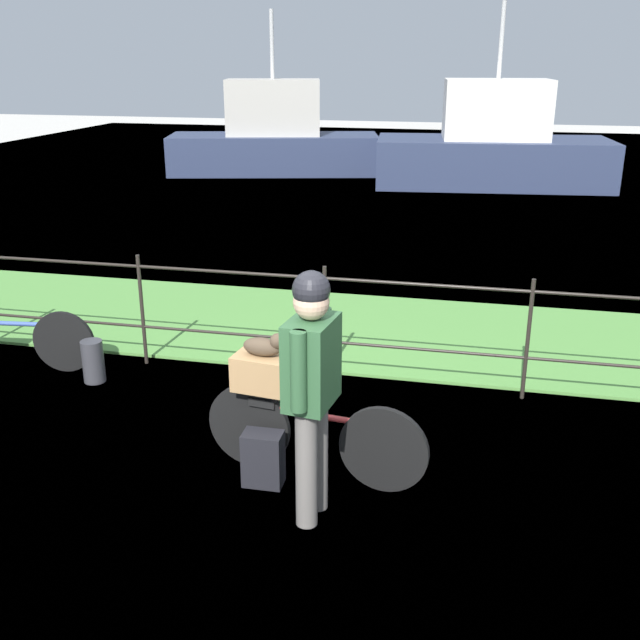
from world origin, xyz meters
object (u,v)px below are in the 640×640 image
(bicycle_main, at_px, (312,434))
(backpack_on_paving, at_px, (263,459))
(wooden_crate, at_px, (263,372))
(bicycle_parked, at_px, (8,337))
(cyclist_person, at_px, (312,377))
(terrier_dog, at_px, (265,346))
(moored_boat_near, at_px, (274,140))
(moored_boat_mid, at_px, (493,148))
(mooring_bollard, at_px, (93,361))

(bicycle_main, distance_m, backpack_on_paving, 0.38)
(wooden_crate, distance_m, bicycle_parked, 3.20)
(wooden_crate, distance_m, cyclist_person, 0.74)
(terrier_dog, bearing_deg, cyclist_person, -48.47)
(moored_boat_near, distance_m, moored_boat_mid, 5.48)
(backpack_on_paving, xyz_separation_m, moored_boat_mid, (1.49, 13.27, 0.65))
(wooden_crate, relative_size, terrier_dog, 1.23)
(wooden_crate, distance_m, terrier_dog, 0.21)
(bicycle_parked, relative_size, moored_boat_mid, 0.31)
(cyclist_person, distance_m, moored_boat_near, 14.98)
(bicycle_main, xyz_separation_m, bicycle_parked, (-3.29, 1.25, -0.02))
(bicycle_parked, bearing_deg, moored_boat_near, 94.30)
(cyclist_person, distance_m, moored_boat_mid, 13.60)
(bicycle_parked, relative_size, moored_boat_near, 0.30)
(mooring_bollard, xyz_separation_m, moored_boat_near, (-1.89, 12.71, 0.62))
(mooring_bollard, relative_size, moored_boat_mid, 0.07)
(bicycle_main, height_order, wooden_crate, wooden_crate)
(bicycle_main, relative_size, backpack_on_paving, 4.11)
(bicycle_parked, bearing_deg, terrier_dog, -22.29)
(cyclist_person, relative_size, moored_boat_mid, 0.31)
(backpack_on_paving, xyz_separation_m, bicycle_parked, (-2.98, 1.43, 0.12))
(bicycle_main, height_order, cyclist_person, cyclist_person)
(mooring_bollard, height_order, moored_boat_near, moored_boat_near)
(backpack_on_paving, xyz_separation_m, mooring_bollard, (-2.04, 1.33, 0.00))
(terrier_dog, xyz_separation_m, backpack_on_paving, (0.03, -0.22, -0.77))
(cyclist_person, relative_size, backpack_on_paving, 4.21)
(bicycle_main, height_order, terrier_dog, terrier_dog)
(wooden_crate, relative_size, bicycle_parked, 0.24)
(terrier_dog, bearing_deg, moored_boat_near, 105.76)
(cyclist_person, bearing_deg, moored_boat_mid, 85.49)
(backpack_on_paving, height_order, moored_boat_near, moored_boat_near)
(backpack_on_paving, relative_size, moored_boat_near, 0.07)
(cyclist_person, relative_size, bicycle_parked, 1.01)
(wooden_crate, bearing_deg, terrier_dog, -7.26)
(wooden_crate, bearing_deg, mooring_bollard, 150.83)
(wooden_crate, height_order, mooring_bollard, wooden_crate)
(terrier_dog, bearing_deg, backpack_on_paving, -82.14)
(terrier_dog, xyz_separation_m, moored_boat_near, (-3.90, 13.82, -0.14))
(cyclist_person, height_order, backpack_on_paving, cyclist_person)
(cyclist_person, bearing_deg, terrier_dog, 131.53)
(wooden_crate, height_order, bicycle_parked, wooden_crate)
(backpack_on_paving, relative_size, mooring_bollard, 1.00)
(cyclist_person, distance_m, bicycle_parked, 3.88)
(backpack_on_paving, distance_m, mooring_bollard, 2.44)
(cyclist_person, height_order, moored_boat_near, moored_boat_near)
(bicycle_parked, bearing_deg, moored_boat_mid, 69.30)
(bicycle_main, xyz_separation_m, moored_boat_near, (-4.24, 13.86, 0.49))
(bicycle_main, bearing_deg, bicycle_parked, 159.16)
(terrier_dog, bearing_deg, mooring_bollard, 151.06)
(terrier_dog, height_order, moored_boat_near, moored_boat_near)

